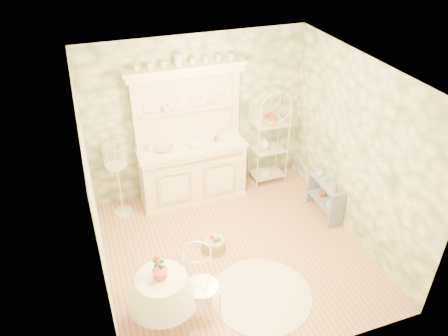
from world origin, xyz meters
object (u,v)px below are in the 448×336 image
object	(u,v)px
kitchen_dresser	(191,138)
bakers_rack	(269,138)
side_shelf	(325,199)
cafe_chair	(202,288)
birdcage_stand	(118,177)
floor_basket	(214,243)
round_table	(163,297)

from	to	relation	value
kitchen_dresser	bakers_rack	distance (m)	1.42
side_shelf	cafe_chair	world-z (taller)	cafe_chair
kitchen_dresser	birdcage_stand	bearing A→B (deg)	-177.55
birdcage_stand	floor_basket	xyz separation A→B (m)	(1.13, -1.33, -0.58)
birdcage_stand	round_table	bearing A→B (deg)	-85.69
kitchen_dresser	side_shelf	world-z (taller)	kitchen_dresser
side_shelf	floor_basket	xyz separation A→B (m)	(-1.94, -0.22, -0.17)
cafe_chair	side_shelf	bearing A→B (deg)	46.16
side_shelf	round_table	size ratio (longest dim) A/B	0.87
kitchen_dresser	cafe_chair	xyz separation A→B (m)	(-0.56, -2.39, -0.73)
bakers_rack	birdcage_stand	distance (m)	2.60
side_shelf	round_table	xyz separation A→B (m)	(-2.90, -1.18, 0.10)
bakers_rack	round_table	xyz separation A→B (m)	(-2.42, -2.38, -0.47)
floor_basket	round_table	bearing A→B (deg)	-134.84
round_table	birdcage_stand	size ratio (longest dim) A/B	0.56
kitchen_dresser	cafe_chair	world-z (taller)	kitchen_dresser
bakers_rack	floor_basket	distance (m)	2.17
bakers_rack	side_shelf	distance (m)	1.41
cafe_chair	bakers_rack	bearing A→B (deg)	70.50
bakers_rack	floor_basket	size ratio (longest dim) A/B	4.60
birdcage_stand	floor_basket	world-z (taller)	birdcage_stand
bakers_rack	side_shelf	xyz separation A→B (m)	(0.48, -1.20, -0.57)
side_shelf	cafe_chair	xyz separation A→B (m)	(-2.42, -1.23, 0.12)
kitchen_dresser	bakers_rack	xyz separation A→B (m)	(1.39, 0.04, -0.28)
side_shelf	floor_basket	world-z (taller)	side_shelf
kitchen_dresser	birdcage_stand	world-z (taller)	kitchen_dresser
cafe_chair	floor_basket	size ratio (longest dim) A/B	2.21
bakers_rack	cafe_chair	world-z (taller)	bakers_rack
bakers_rack	round_table	world-z (taller)	bakers_rack
kitchen_dresser	cafe_chair	bearing A→B (deg)	-103.21
round_table	cafe_chair	xyz separation A→B (m)	(0.47, -0.05, 0.02)
floor_basket	kitchen_dresser	bearing A→B (deg)	86.74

